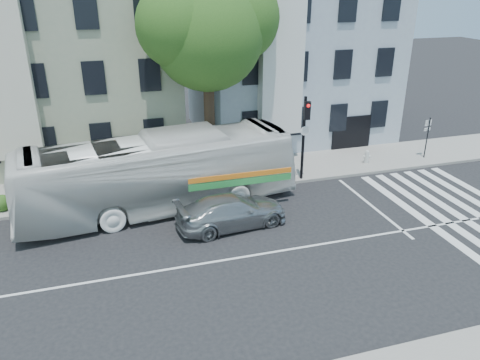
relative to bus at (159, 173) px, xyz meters
name	(u,v)px	position (x,y,z in m)	size (l,w,h in m)	color
ground	(261,254)	(3.19, -5.20, -1.80)	(120.00, 120.00, 0.00)	black
sidewalk_far	(213,177)	(3.19, 2.80, -1.72)	(80.00, 4.00, 0.15)	gray
building_left	(68,62)	(-3.81, 9.80, 3.70)	(12.00, 10.00, 11.00)	gray
building_right	(288,52)	(10.19, 9.80, 3.70)	(12.00, 10.00, 11.00)	#98A3B5
street_tree	(207,27)	(3.25, 3.54, 6.04)	(7.30, 5.90, 11.10)	#2D2116
bus	(159,173)	(0.00, 0.00, 0.00)	(12.90, 3.02, 3.59)	silver
sedan	(232,211)	(2.73, -2.62, -1.08)	(4.90, 1.99, 1.42)	#A4A7AA
hedge	(79,194)	(-3.72, 1.60, -1.30)	(8.50, 0.84, 0.70)	#23531A
traffic_signal	(305,128)	(7.65, 0.99, 1.18)	(0.48, 0.54, 4.60)	black
fire_hydrant	(367,156)	(12.19, 2.12, -1.25)	(0.45, 0.26, 0.78)	beige
far_sign_pole	(427,132)	(16.00, 1.97, -0.08)	(0.44, 0.18, 2.46)	black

